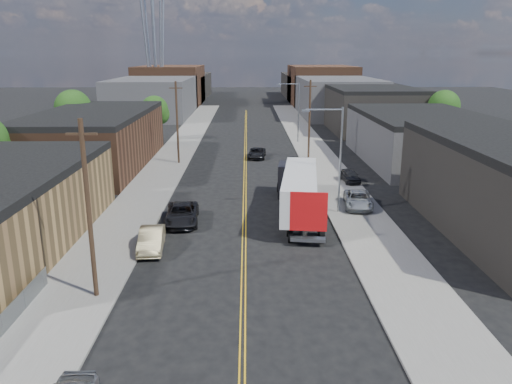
{
  "coord_description": "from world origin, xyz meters",
  "views": [
    {
      "loc": [
        0.27,
        -15.44,
        13.16
      ],
      "look_at": [
        0.94,
        22.86,
        2.5
      ],
      "focal_mm": 35.0,
      "sensor_mm": 36.0,
      "label": 1
    }
  ],
  "objects_px": {
    "car_left_c": "(182,214)",
    "car_ahead_truck": "(257,153)",
    "semi_truck": "(298,188)",
    "car_left_b": "(151,239)",
    "car_right_lot_c": "(350,175)",
    "car_right_lot_a": "(358,199)"
  },
  "relations": [
    {
      "from": "car_left_c",
      "to": "car_right_lot_a",
      "type": "relative_size",
      "value": 1.11
    },
    {
      "from": "car_left_b",
      "to": "car_ahead_truck",
      "type": "relative_size",
      "value": 0.99
    },
    {
      "from": "car_right_lot_a",
      "to": "car_ahead_truck",
      "type": "relative_size",
      "value": 1.08
    },
    {
      "from": "car_ahead_truck",
      "to": "car_right_lot_a",
      "type": "bearing_deg",
      "value": -63.52
    },
    {
      "from": "car_left_c",
      "to": "car_right_lot_a",
      "type": "height_order",
      "value": "same"
    },
    {
      "from": "semi_truck",
      "to": "car_left_b",
      "type": "xyz_separation_m",
      "value": [
        -10.9,
        -7.9,
        -1.51
      ]
    },
    {
      "from": "car_right_lot_a",
      "to": "car_right_lot_c",
      "type": "xyz_separation_m",
      "value": [
        1.05,
        8.97,
        -0.03
      ]
    },
    {
      "from": "car_left_b",
      "to": "car_left_c",
      "type": "distance_m",
      "value": 5.8
    },
    {
      "from": "car_right_lot_a",
      "to": "car_right_lot_c",
      "type": "distance_m",
      "value": 9.03
    },
    {
      "from": "car_left_c",
      "to": "car_right_lot_c",
      "type": "distance_m",
      "value": 20.35
    },
    {
      "from": "semi_truck",
      "to": "car_right_lot_c",
      "type": "bearing_deg",
      "value": 64.83
    },
    {
      "from": "semi_truck",
      "to": "car_right_lot_a",
      "type": "height_order",
      "value": "semi_truck"
    },
    {
      "from": "car_right_lot_c",
      "to": "car_ahead_truck",
      "type": "xyz_separation_m",
      "value": [
        -9.5,
        13.16,
        -0.17
      ]
    },
    {
      "from": "car_right_lot_a",
      "to": "car_ahead_truck",
      "type": "height_order",
      "value": "car_right_lot_a"
    },
    {
      "from": "car_left_c",
      "to": "car_ahead_truck",
      "type": "xyz_separation_m",
      "value": [
        6.5,
        25.74,
        -0.13
      ]
    },
    {
      "from": "car_right_lot_a",
      "to": "car_right_lot_c",
      "type": "bearing_deg",
      "value": 90.67
    },
    {
      "from": "car_right_lot_a",
      "to": "car_left_b",
      "type": "bearing_deg",
      "value": -143.14
    },
    {
      "from": "car_left_c",
      "to": "car_ahead_truck",
      "type": "relative_size",
      "value": 1.2
    },
    {
      "from": "car_right_lot_a",
      "to": "car_right_lot_c",
      "type": "relative_size",
      "value": 1.28
    },
    {
      "from": "car_left_b",
      "to": "car_right_lot_a",
      "type": "height_order",
      "value": "car_right_lot_a"
    },
    {
      "from": "semi_truck",
      "to": "car_right_lot_a",
      "type": "distance_m",
      "value": 5.79
    },
    {
      "from": "semi_truck",
      "to": "car_ahead_truck",
      "type": "relative_size",
      "value": 3.34
    }
  ]
}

